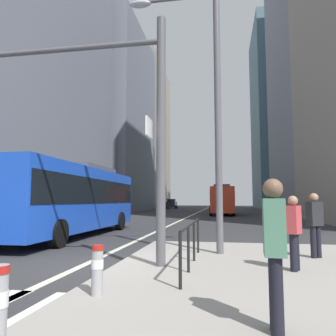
# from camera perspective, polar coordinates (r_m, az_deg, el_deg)

# --- Properties ---
(ground_plane) EXTENTS (160.00, 160.00, 0.00)m
(ground_plane) POSITION_cam_1_polar(r_m,az_deg,el_deg) (28.22, 2.54, -9.09)
(ground_plane) COLOR #303033
(median_island) EXTENTS (9.00, 10.00, 0.15)m
(median_island) POSITION_cam_1_polar(r_m,az_deg,el_deg) (7.39, 26.09, -17.45)
(median_island) COLOR gray
(median_island) RESTS_ON ground
(lane_centre_line) EXTENTS (0.20, 80.00, 0.01)m
(lane_centre_line) POSITION_cam_1_polar(r_m,az_deg,el_deg) (38.15, 4.45, -8.20)
(lane_centre_line) COLOR beige
(lane_centre_line) RESTS_ON ground
(office_tower_left_near) EXTENTS (11.42, 23.13, 35.10)m
(office_tower_left_near) POSITION_cam_1_polar(r_m,az_deg,el_deg) (36.39, -25.82, 20.76)
(office_tower_left_near) COLOR slate
(office_tower_left_near) RESTS_ON ground
(office_tower_left_mid) EXTENTS (13.85, 18.16, 29.39)m
(office_tower_left_mid) POSITION_cam_1_polar(r_m,az_deg,el_deg) (54.76, -11.59, 8.16)
(office_tower_left_mid) COLOR slate
(office_tower_left_mid) RESTS_ON ground
(office_tower_left_far) EXTENTS (10.08, 24.68, 35.22)m
(office_tower_left_far) POSITION_cam_1_polar(r_m,az_deg,el_deg) (80.21, -4.58, 5.75)
(office_tower_left_far) COLOR gray
(office_tower_left_far) RESTS_ON ground
(office_tower_right_mid) EXTENTS (11.67, 20.08, 44.71)m
(office_tower_right_mid) POSITION_cam_1_polar(r_m,az_deg,el_deg) (52.03, 25.17, 18.27)
(office_tower_right_mid) COLOR slate
(office_tower_right_mid) RESTS_ON ground
(office_tower_right_far) EXTENTS (13.21, 19.05, 39.00)m
(office_tower_right_far) POSITION_cam_1_polar(r_m,az_deg,el_deg) (74.07, 20.14, 8.56)
(office_tower_right_far) COLOR slate
(office_tower_right_far) RESTS_ON ground
(city_bus_blue_oncoming) EXTENTS (2.76, 10.91, 3.40)m
(city_bus_blue_oncoming) POSITION_cam_1_polar(r_m,az_deg,el_deg) (15.73, -16.44, -4.82)
(city_bus_blue_oncoming) COLOR blue
(city_bus_blue_oncoming) RESTS_ON ground
(city_bus_red_receding) EXTENTS (2.91, 11.23, 3.40)m
(city_bus_red_receding) POSITION_cam_1_polar(r_m,az_deg,el_deg) (38.85, 9.39, -5.39)
(city_bus_red_receding) COLOR red
(city_bus_red_receding) RESTS_ON ground
(car_oncoming_mid) EXTENTS (2.17, 4.43, 1.94)m
(car_oncoming_mid) POSITION_cam_1_polar(r_m,az_deg,el_deg) (65.05, 0.65, -6.33)
(car_oncoming_mid) COLOR #232838
(car_oncoming_mid) RESTS_ON ground
(car_receding_near) EXTENTS (2.21, 4.55, 1.94)m
(car_receding_near) POSITION_cam_1_polar(r_m,az_deg,el_deg) (57.22, 8.55, -6.34)
(car_receding_near) COLOR black
(car_receding_near) RESTS_ON ground
(traffic_signal_gantry) EXTENTS (7.01, 0.65, 6.00)m
(traffic_signal_gantry) POSITION_cam_1_polar(r_m,az_deg,el_deg) (8.74, -17.04, 11.20)
(traffic_signal_gantry) COLOR #515156
(traffic_signal_gantry) RESTS_ON median_island
(street_lamp_post) EXTENTS (5.50, 0.32, 8.00)m
(street_lamp_post) POSITION_cam_1_polar(r_m,az_deg,el_deg) (10.13, 8.70, 15.35)
(street_lamp_post) COLOR #56565B
(street_lamp_post) RESTS_ON median_island
(bollard_left) EXTENTS (0.20, 0.20, 0.78)m
(bollard_left) POSITION_cam_1_polar(r_m,az_deg,el_deg) (5.50, -12.36, -16.71)
(bollard_left) COLOR #99999E
(bollard_left) RESTS_ON median_island
(pedestrian_railing) EXTENTS (0.06, 3.97, 0.98)m
(pedestrian_railing) POSITION_cam_1_polar(r_m,az_deg,el_deg) (7.63, 4.15, -11.60)
(pedestrian_railing) COLOR black
(pedestrian_railing) RESTS_ON median_island
(pedestrian_waiting) EXTENTS (0.27, 0.40, 1.75)m
(pedestrian_waiting) POSITION_cam_1_polar(r_m,az_deg,el_deg) (4.06, 18.28, -12.77)
(pedestrian_waiting) COLOR black
(pedestrian_waiting) RESTS_ON median_island
(pedestrian_walking) EXTENTS (0.39, 0.45, 1.60)m
(pedestrian_walking) POSITION_cam_1_polar(r_m,az_deg,el_deg) (7.60, 21.31, -10.00)
(pedestrian_walking) COLOR black
(pedestrian_walking) RESTS_ON median_island
(pedestrian_far) EXTENTS (0.45, 0.40, 1.69)m
(pedestrian_far) POSITION_cam_1_polar(r_m,az_deg,el_deg) (9.49, 24.48, -8.60)
(pedestrian_far) COLOR black
(pedestrian_far) RESTS_ON median_island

